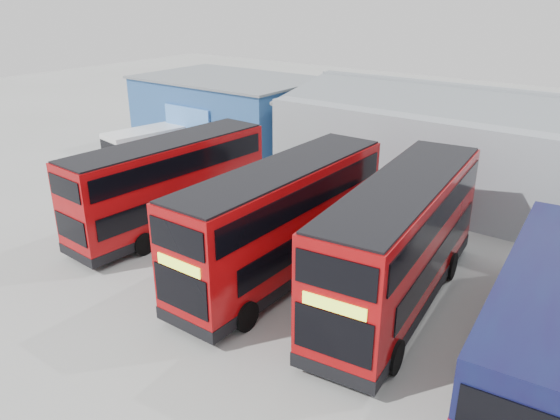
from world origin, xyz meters
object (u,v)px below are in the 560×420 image
object	(u,v)px
double_decker_right	(400,245)
single_decker_blue	(543,314)
office_block	(229,113)
double_decker_centre	(282,223)
double_decker_left	(170,186)
panel_van	(148,145)

from	to	relation	value
double_decker_right	single_decker_blue	distance (m)	5.10
office_block	double_decker_right	bearing A→B (deg)	-32.38
office_block	double_decker_right	distance (m)	22.40
double_decker_right	single_decker_blue	xyz separation A→B (m)	(5.02, -0.28, -0.82)
office_block	double_decker_centre	distance (m)	19.29
double_decker_left	double_decker_right	world-z (taller)	double_decker_right
double_decker_centre	double_decker_right	distance (m)	4.68
office_block	panel_van	world-z (taller)	office_block
double_decker_left	panel_van	size ratio (longest dim) A/B	1.82
single_decker_blue	double_decker_centre	bearing A→B (deg)	-1.45
panel_van	double_decker_centre	bearing A→B (deg)	-12.98
double_decker_right	single_decker_blue	size ratio (longest dim) A/B	0.98
office_block	panel_van	bearing A→B (deg)	-104.28
double_decker_right	single_decker_blue	world-z (taller)	double_decker_right
office_block	double_decker_right	world-z (taller)	office_block
office_block	panel_van	xyz separation A→B (m)	(-1.59, -6.23, -1.24)
double_decker_right	panel_van	distance (m)	21.32
office_block	double_decker_left	bearing A→B (deg)	-59.49
double_decker_left	double_decker_right	distance (m)	11.64
single_decker_blue	office_block	bearing A→B (deg)	-32.41
double_decker_left	double_decker_centre	bearing A→B (deg)	178.67
office_block	single_decker_blue	xyz separation A→B (m)	(23.94, -12.28, -1.02)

